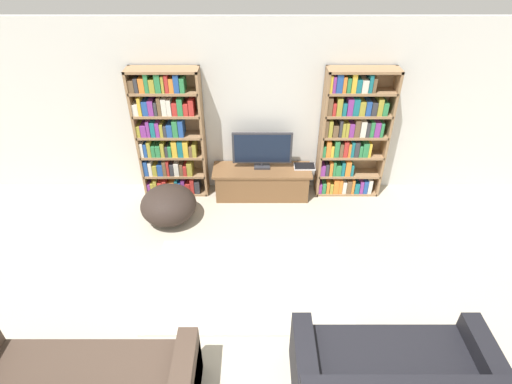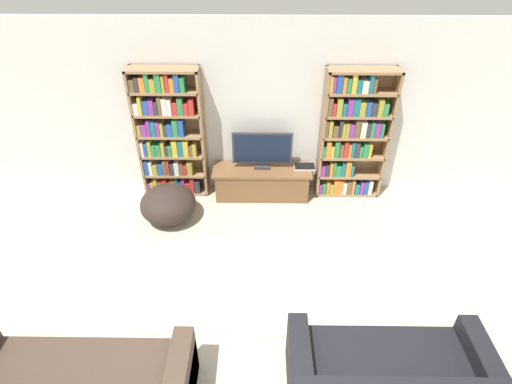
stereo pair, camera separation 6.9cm
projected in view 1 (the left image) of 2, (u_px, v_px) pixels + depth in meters
name	position (u px, v px, depth m)	size (l,w,h in m)	color
wall_back	(253.00, 110.00, 5.83)	(8.80, 0.06, 2.60)	silver
bookshelf_left	(168.00, 136.00, 5.86)	(0.98, 0.30, 1.98)	#93704C
bookshelf_right	(350.00, 135.00, 5.86)	(0.98, 0.30, 1.98)	#93704C
tv_stand	(261.00, 182.00, 6.19)	(1.50, 0.48, 0.48)	brown
television	(261.00, 149.00, 5.92)	(0.89, 0.16, 0.58)	#2D2D33
laptop	(303.00, 166.00, 6.10)	(0.32, 0.21, 0.03)	silver
area_rug	(248.00, 283.00, 4.82)	(2.33, 1.48, 0.02)	beige
couch_right_sofa	(393.00, 382.00, 3.51)	(1.76, 0.90, 0.80)	black
beanbag_ottoman	(168.00, 205.00, 5.68)	(0.79, 0.79, 0.52)	#2D231E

